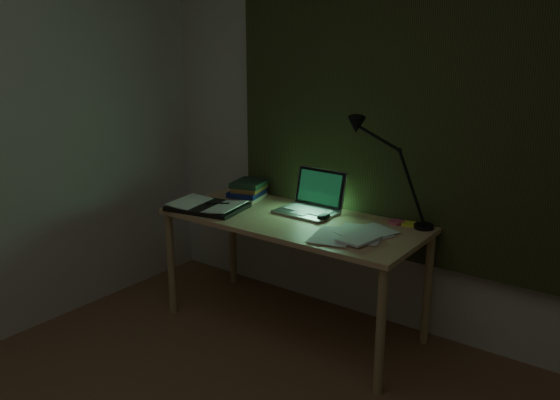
% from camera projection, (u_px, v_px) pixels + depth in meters
% --- Properties ---
extents(wall_back, '(3.50, 0.00, 2.50)m').
position_uv_depth(wall_back, '(410.00, 118.00, 2.99)').
color(wall_back, beige).
rests_on(wall_back, ground).
extents(curtain, '(2.20, 0.06, 2.00)m').
position_uv_depth(curtain, '(409.00, 81.00, 2.91)').
color(curtain, '#2C2F17').
rests_on(curtain, wall_back).
extents(desk, '(1.51, 0.66, 0.69)m').
position_uv_depth(desk, '(292.00, 274.00, 3.20)').
color(desk, tan).
rests_on(desk, floor).
extents(laptop, '(0.36, 0.40, 0.24)m').
position_uv_depth(laptop, '(306.00, 193.00, 3.16)').
color(laptop, '#B0B0B5').
rests_on(laptop, desk).
extents(open_textbook, '(0.48, 0.38, 0.04)m').
position_uv_depth(open_textbook, '(207.00, 206.00, 3.28)').
color(open_textbook, white).
rests_on(open_textbook, desk).
extents(book_stack, '(0.22, 0.25, 0.12)m').
position_uv_depth(book_stack, '(248.00, 190.00, 3.49)').
color(book_stack, white).
rests_on(book_stack, desk).
extents(loose_papers, '(0.40, 0.42, 0.02)m').
position_uv_depth(loose_papers, '(352.00, 237.00, 2.77)').
color(loose_papers, white).
rests_on(loose_papers, desk).
extents(mouse, '(0.07, 0.10, 0.04)m').
position_uv_depth(mouse, '(324.00, 217.00, 3.07)').
color(mouse, black).
rests_on(mouse, desk).
extents(sticky_yellow, '(0.08, 0.08, 0.01)m').
position_uv_depth(sticky_yellow, '(409.00, 224.00, 2.98)').
color(sticky_yellow, '#F0FF35').
rests_on(sticky_yellow, desk).
extents(sticky_pink, '(0.09, 0.09, 0.02)m').
position_uv_depth(sticky_pink, '(397.00, 222.00, 3.01)').
color(sticky_pink, '#DB556F').
rests_on(sticky_pink, desk).
extents(desk_lamp, '(0.41, 0.33, 0.57)m').
position_uv_depth(desk_lamp, '(427.00, 177.00, 2.85)').
color(desk_lamp, black).
rests_on(desk_lamp, desk).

